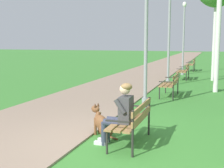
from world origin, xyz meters
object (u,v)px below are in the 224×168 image
object	(u,v)px
lamp_post_near	(146,42)
lamp_post_mid	(169,33)
lamp_post_far	(184,38)
park_bench_far	(184,70)
dog_brown	(103,124)
park_bench_mid	(171,83)
park_bench_furthest	(191,64)
park_bench_near	(133,119)
person_seated_on_near_bench	(121,112)

from	to	relation	value
lamp_post_near	lamp_post_mid	bearing A→B (deg)	90.32
lamp_post_far	lamp_post_mid	bearing A→B (deg)	-91.55
park_bench_far	dog_brown	size ratio (longest dim) A/B	1.94
lamp_post_far	park_bench_mid	bearing A→B (deg)	-87.25
park_bench_far	lamp_post_far	world-z (taller)	lamp_post_far
park_bench_furthest	lamp_post_near	size ratio (longest dim) A/B	0.38
park_bench_far	park_bench_furthest	distance (m)	5.09
park_bench_near	park_bench_far	bearing A→B (deg)	90.41
park_bench_mid	lamp_post_far	size ratio (longest dim) A/B	0.34
park_bench_near	lamp_post_mid	xyz separation A→B (m)	(-0.55, 8.33, 1.92)
park_bench_mid	person_seated_on_near_bench	size ratio (longest dim) A/B	1.20
dog_brown	park_bench_near	bearing A→B (deg)	-21.92
park_bench_near	lamp_post_near	world-z (taller)	lamp_post_near
lamp_post_far	lamp_post_near	bearing A→B (deg)	-90.63
lamp_post_far	person_seated_on_near_bench	bearing A→B (deg)	-89.13
lamp_post_near	lamp_post_mid	xyz separation A→B (m)	(-0.03, 4.89, 0.40)
dog_brown	lamp_post_near	world-z (taller)	lamp_post_near
person_seated_on_near_bench	dog_brown	distance (m)	0.83
park_bench_far	park_bench_furthest	xyz separation A→B (m)	(-0.01, 5.09, 0.00)
lamp_post_near	lamp_post_far	xyz separation A→B (m)	(0.11, 9.95, 0.24)
park_bench_furthest	person_seated_on_near_bench	world-z (taller)	person_seated_on_near_bench
park_bench_mid	lamp_post_far	world-z (taller)	lamp_post_far
park_bench_furthest	lamp_post_far	distance (m)	3.19
park_bench_near	park_bench_mid	distance (m)	5.63
park_bench_near	person_seated_on_near_bench	distance (m)	0.31
park_bench_near	lamp_post_near	size ratio (longest dim) A/B	0.38
park_bench_near	lamp_post_mid	distance (m)	8.57
park_bench_mid	park_bench_far	bearing A→B (deg)	90.40
park_bench_mid	park_bench_furthest	xyz separation A→B (m)	(-0.05, 10.40, 0.00)
park_bench_mid	lamp_post_far	distance (m)	7.96
park_bench_furthest	park_bench_far	bearing A→B (deg)	-89.90
dog_brown	lamp_post_mid	distance (m)	8.32
park_bench_mid	park_bench_far	xyz separation A→B (m)	(-0.04, 5.31, 0.00)
park_bench_near	person_seated_on_near_bench	world-z (taller)	person_seated_on_near_bench
lamp_post_far	dog_brown	bearing A→B (deg)	-91.48
park_bench_near	dog_brown	bearing A→B (deg)	158.08
person_seated_on_near_bench	lamp_post_far	size ratio (longest dim) A/B	0.29
park_bench_mid	lamp_post_mid	distance (m)	3.35
park_bench_far	park_bench_furthest	size ratio (longest dim) A/B	1.00
park_bench_near	person_seated_on_near_bench	xyz separation A→B (m)	(-0.21, -0.16, 0.17)
park_bench_near	lamp_post_far	xyz separation A→B (m)	(-0.41, 13.39, 1.76)
lamp_post_mid	park_bench_far	bearing A→B (deg)	79.72
lamp_post_mid	lamp_post_near	bearing A→B (deg)	-89.68
park_bench_mid	park_bench_furthest	distance (m)	10.40
person_seated_on_near_bench	lamp_post_far	world-z (taller)	lamp_post_far
dog_brown	park_bench_mid	bearing A→B (deg)	82.41
dog_brown	park_bench_far	bearing A→B (deg)	86.38
park_bench_furthest	lamp_post_far	size ratio (longest dim) A/B	0.34
person_seated_on_near_bench	lamp_post_near	world-z (taller)	lamp_post_near
person_seated_on_near_bench	lamp_post_near	xyz separation A→B (m)	(-0.32, 3.60, 1.34)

